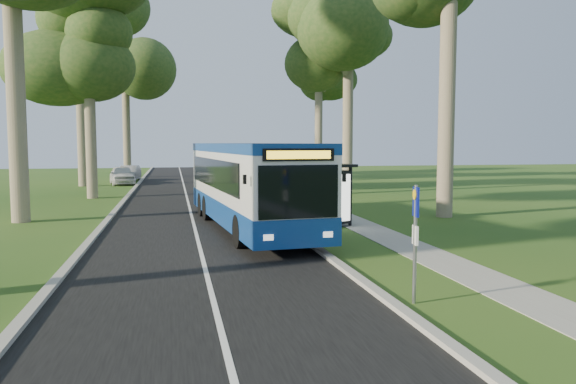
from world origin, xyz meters
name	(u,v)px	position (x,y,z in m)	size (l,w,h in m)	color
ground	(314,248)	(0.00, 0.00, 0.00)	(120.00, 120.00, 0.00)	#254D18
road	(191,212)	(-3.50, 10.00, 0.01)	(7.00, 100.00, 0.02)	black
kerb_east	(263,209)	(0.00, 10.00, 0.06)	(0.25, 100.00, 0.12)	#9E9B93
kerb_west	(114,213)	(-7.00, 10.00, 0.06)	(0.25, 100.00, 0.12)	#9E9B93
centre_line	(191,212)	(-3.50, 10.00, 0.02)	(0.12, 100.00, 0.01)	white
footpath	(323,209)	(3.00, 10.00, 0.01)	(1.50, 100.00, 0.02)	gray
bus	(249,185)	(-1.48, 4.21, 1.69)	(3.71, 12.48, 3.26)	silver
bus_stop_sign	(415,230)	(0.52, -6.34, 1.52)	(0.10, 0.34, 2.43)	gray
bus_shelter	(326,182)	(1.67, 4.67, 1.72)	(2.57, 3.23, 2.45)	black
litter_bin	(313,207)	(1.66, 6.68, 0.50)	(0.57, 0.57, 0.99)	black
car_white	(122,175)	(-8.26, 29.31, 0.74)	(1.75, 4.36, 1.49)	silver
car_silver	(129,173)	(-7.98, 33.02, 0.67)	(1.42, 4.08, 1.34)	#999CA0
tree_west_c	(88,31)	(-9.00, 18.00, 9.75)	(5.20, 5.20, 13.15)	#7A6B56
tree_west_d	(78,18)	(-11.00, 28.00, 12.55)	(5.20, 5.20, 16.96)	#7A6B56
tree_west_e	(125,46)	(-8.50, 38.00, 12.26)	(5.20, 5.20, 16.57)	#7A6B56
tree_east_c	(349,25)	(6.80, 18.00, 10.74)	(5.20, 5.20, 14.50)	#7A6B56
tree_east_d	(319,54)	(8.00, 30.00, 10.80)	(5.20, 5.20, 14.57)	#7A6B56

